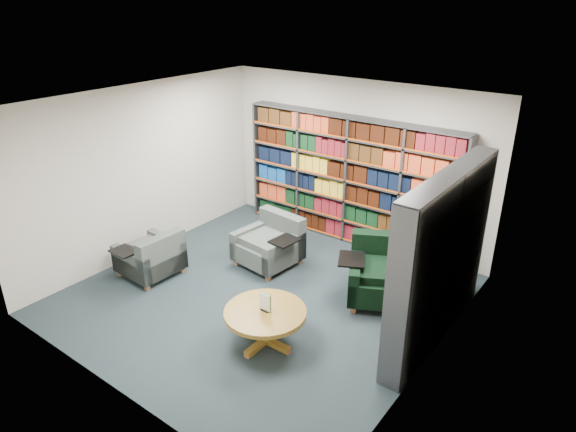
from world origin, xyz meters
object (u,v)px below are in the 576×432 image
Objects in this scene: chair_teal_front at (153,258)px; chair_green_right at (383,274)px; chair_teal_left at (272,245)px; coffee_table at (265,317)px.

chair_green_right is at bearing 27.24° from chair_teal_front.
chair_teal_left reaches higher than coffee_table.
chair_green_right reaches higher than chair_teal_left.
coffee_table is at bearing -53.74° from chair_teal_left.
chair_teal_left is 1.88m from chair_teal_front.
chair_teal_left reaches higher than chair_teal_front.
chair_teal_left is 1.06× the size of coffee_table.
chair_teal_left is at bearing 49.94° from chair_teal_front.
chair_teal_left is 1.92m from chair_green_right.
chair_teal_front is 2.47m from coffee_table.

